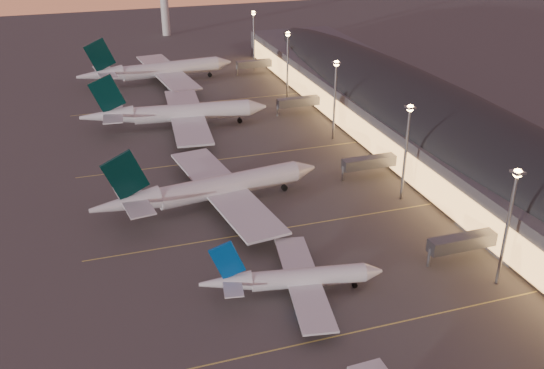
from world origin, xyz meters
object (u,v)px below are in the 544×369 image
at_px(airliner_narrow_north, 293,279).
at_px(airliner_wide_near, 211,189).
at_px(airliner_wide_far, 158,70).
at_px(airliner_wide_mid, 176,113).

bearing_deg(airliner_narrow_north, airliner_wide_near, 109.21).
relative_size(airliner_wide_near, airliner_wide_far, 0.92).
bearing_deg(airliner_narrow_north, airliner_wide_far, 100.77).
xyz_separation_m(airliner_wide_near, airliner_wide_mid, (1.68, 59.77, 0.19)).
bearing_deg(airliner_wide_mid, airliner_wide_far, 93.11).
distance_m(airliner_wide_near, airliner_wide_far, 115.54).
relative_size(airliner_narrow_north, airliner_wide_mid, 0.59).
bearing_deg(airliner_wide_near, airliner_wide_mid, 80.46).
height_order(airliner_wide_mid, airliner_wide_far, airliner_wide_far).
height_order(airliner_narrow_north, airliner_wide_mid, airliner_wide_mid).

